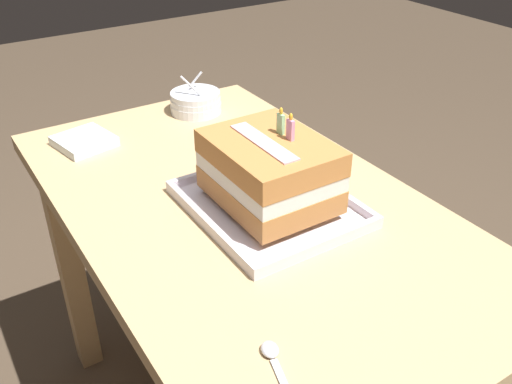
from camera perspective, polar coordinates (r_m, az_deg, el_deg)
name	(u,v)px	position (r m, az deg, el deg)	size (l,w,h in m)	color
dining_table	(244,252)	(1.18, -1.21, -6.10)	(1.10, 0.63, 0.74)	tan
foil_tray	(269,206)	(1.08, 1.32, -1.40)	(0.33, 0.28, 0.02)	silver
birthday_cake	(270,170)	(1.04, 1.37, 2.21)	(0.24, 0.18, 0.17)	#C27D40
bowl_stack	(196,102)	(1.49, -6.09, 8.99)	(0.13, 0.13, 0.10)	white
serving_spoon_near_tray	(273,358)	(0.80, 1.75, -16.33)	(0.12, 0.05, 0.01)	silver
napkin_pile	(84,141)	(1.37, -16.91, 4.92)	(0.14, 0.14, 0.02)	white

